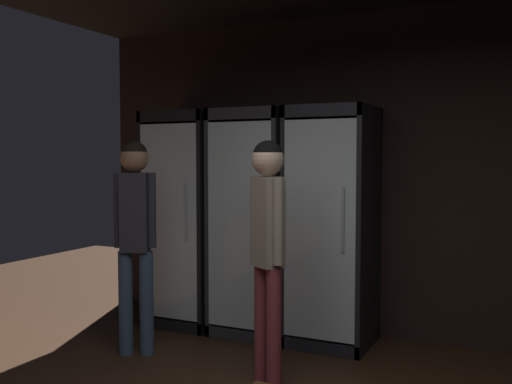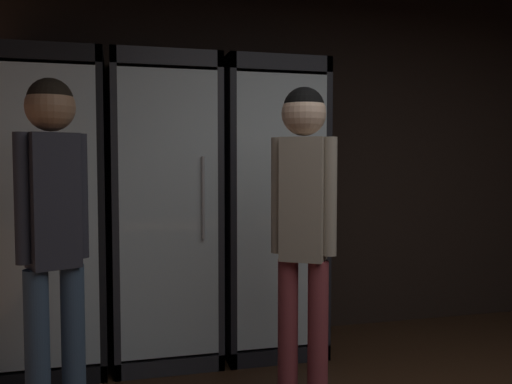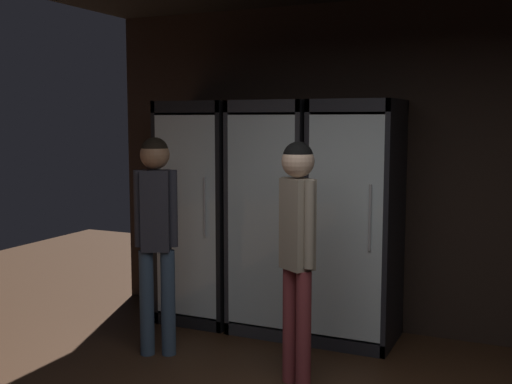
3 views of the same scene
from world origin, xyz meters
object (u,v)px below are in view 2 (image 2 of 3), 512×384
object	(u,v)px
cooler_center	(267,210)
shopper_near	(53,219)
cooler_far_left	(51,216)
shopper_far	(303,212)
cooler_left	(164,212)

from	to	relation	value
cooler_center	shopper_near	world-z (taller)	cooler_center
cooler_far_left	shopper_far	world-z (taller)	cooler_far_left
cooler_far_left	shopper_near	bearing A→B (deg)	-83.34
cooler_far_left	cooler_center	world-z (taller)	same
cooler_center	shopper_near	bearing A→B (deg)	-142.52
shopper_far	cooler_far_left	bearing A→B (deg)	140.13
cooler_left	cooler_center	size ratio (longest dim) A/B	1.00
cooler_far_left	cooler_center	distance (m)	1.41
cooler_far_left	shopper_far	bearing A→B (deg)	-39.87
cooler_left	shopper_far	distance (m)	1.23
cooler_far_left	shopper_far	distance (m)	1.69
cooler_left	shopper_near	size ratio (longest dim) A/B	1.17
cooler_center	shopper_far	distance (m)	1.09
cooler_center	cooler_far_left	bearing A→B (deg)	-179.97
cooler_left	shopper_near	distance (m)	1.15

